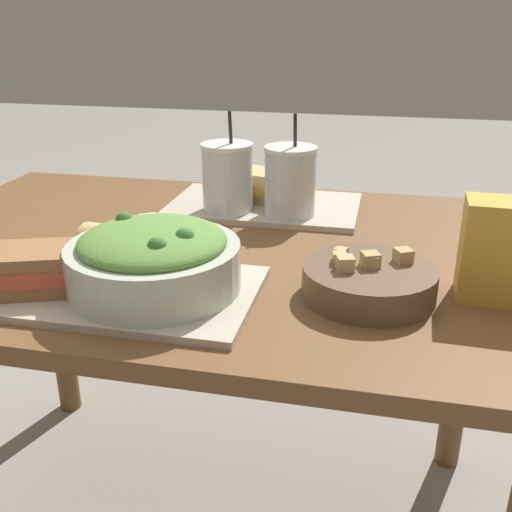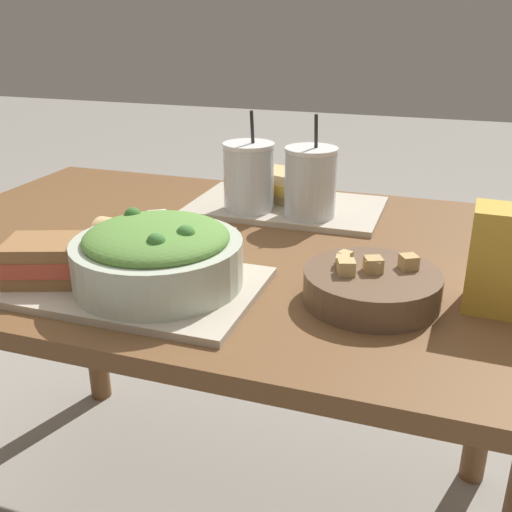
% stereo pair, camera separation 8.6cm
% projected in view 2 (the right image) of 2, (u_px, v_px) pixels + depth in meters
% --- Properties ---
extents(dining_table, '(1.20, 0.82, 0.70)m').
position_uv_depth(dining_table, '(217.00, 290.00, 1.16)').
color(dining_table, brown).
rests_on(dining_table, ground_plane).
extents(tray_near, '(0.40, 0.25, 0.01)m').
position_uv_depth(tray_near, '(129.00, 285.00, 0.93)').
color(tray_near, '#BCB29E').
rests_on(tray_near, dining_table).
extents(tray_far, '(0.40, 0.25, 0.01)m').
position_uv_depth(tray_far, '(287.00, 206.00, 1.30)').
color(tray_far, '#BCB29E').
rests_on(tray_far, dining_table).
extents(salad_bowl, '(0.26, 0.26, 0.11)m').
position_uv_depth(salad_bowl, '(158.00, 254.00, 0.90)').
color(salad_bowl, beige).
rests_on(salad_bowl, tray_near).
extents(soup_bowl, '(0.20, 0.20, 0.07)m').
position_uv_depth(soup_bowl, '(372.00, 285.00, 0.88)').
color(soup_bowl, brown).
rests_on(soup_bowl, dining_table).
extents(sandwich_near, '(0.16, 0.14, 0.06)m').
position_uv_depth(sandwich_near, '(51.00, 260.00, 0.92)').
color(sandwich_near, olive).
rests_on(sandwich_near, tray_near).
extents(baguette_near, '(0.11, 0.07, 0.06)m').
position_uv_depth(baguette_near, '(127.00, 239.00, 1.00)').
color(baguette_near, tan).
rests_on(baguette_near, tray_near).
extents(sandwich_far, '(0.16, 0.13, 0.06)m').
position_uv_depth(sandwich_far, '(280.00, 185.00, 1.32)').
color(sandwich_far, tan).
rests_on(sandwich_far, tray_far).
extents(drink_cup_dark, '(0.11, 0.11, 0.21)m').
position_uv_depth(drink_cup_dark, '(249.00, 179.00, 1.23)').
color(drink_cup_dark, silver).
rests_on(drink_cup_dark, tray_far).
extents(drink_cup_red, '(0.11, 0.11, 0.21)m').
position_uv_depth(drink_cup_red, '(310.00, 184.00, 1.20)').
color(drink_cup_red, silver).
rests_on(drink_cup_red, tray_far).
extents(napkin_folded, '(0.19, 0.16, 0.00)m').
position_uv_depth(napkin_folded, '(191.00, 238.00, 1.13)').
color(napkin_folded, white).
rests_on(napkin_folded, dining_table).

